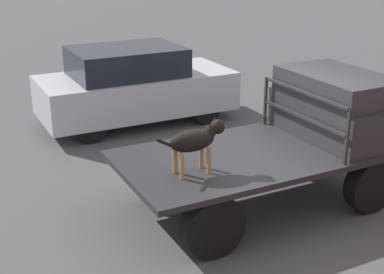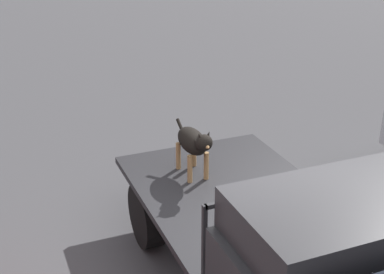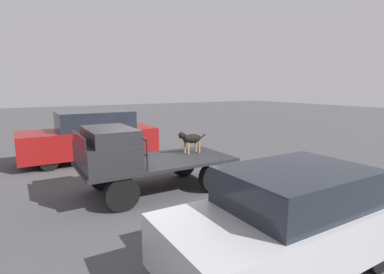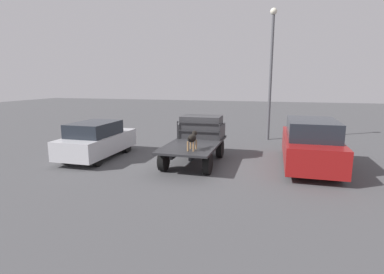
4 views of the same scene
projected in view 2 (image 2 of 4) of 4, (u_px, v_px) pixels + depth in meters
The scene contains 4 objects.
flatbed_truck at pixel (260, 240), 5.68m from camera, with size 4.15×2.03×0.87m.
truck_cab at pixel (346, 257), 4.25m from camera, with size 1.29×1.91×0.98m.
truck_headboard at pixel (300, 209), 4.81m from camera, with size 0.04×1.91×0.78m.
dog at pixel (194, 143), 6.34m from camera, with size 1.00×0.28×0.70m.
Camera 2 is at (4.13, -2.47, 3.92)m, focal length 50.00 mm.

